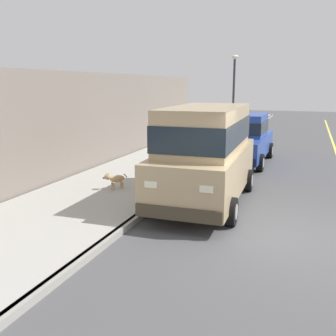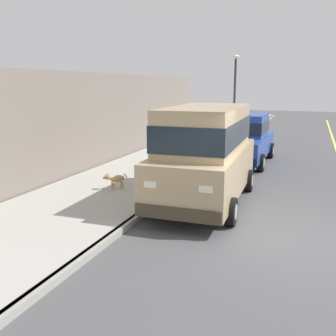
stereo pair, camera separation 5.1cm
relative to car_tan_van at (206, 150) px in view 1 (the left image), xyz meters
name	(u,v)px [view 1 (the left image)]	position (x,y,z in m)	size (l,w,h in m)	color
ground_plane	(282,239)	(2.12, -1.86, -1.39)	(80.00, 80.00, 0.00)	#4C4C4F
curb	(138,217)	(-1.08, -1.86, -1.32)	(0.16, 64.00, 0.14)	gray
sidewalk	(72,208)	(-2.88, -1.86, -1.32)	(3.60, 64.00, 0.14)	#A8A59E
car_tan_van	(206,150)	(0.00, 0.00, 0.00)	(2.23, 4.95, 2.52)	tan
car_blue_sedan	(243,138)	(0.04, 5.73, -0.41)	(2.10, 4.63, 1.92)	#28479E
dog_tan	(115,179)	(-2.64, -0.04, -0.97)	(0.53, 0.61, 0.49)	tan
fire_hydrant	(186,159)	(-1.53, 3.22, -0.92)	(0.34, 0.24, 0.72)	red
street_lamp	(234,87)	(-1.43, 11.14, 1.51)	(0.36, 0.36, 4.42)	#2D2D33
building_facade	(104,119)	(-4.98, 3.60, 0.34)	(0.50, 20.00, 3.47)	slate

